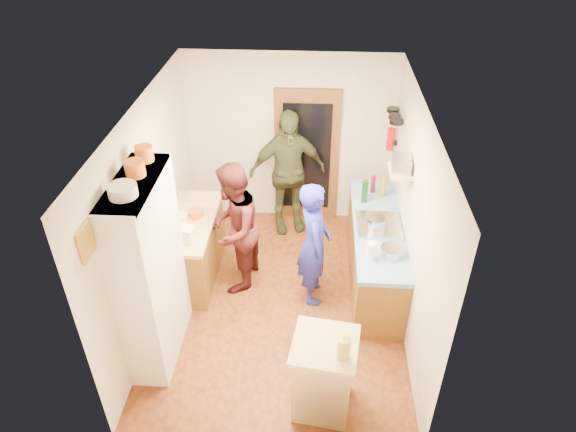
# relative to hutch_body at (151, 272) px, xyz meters

# --- Properties ---
(floor) EXTENTS (3.00, 4.00, 0.02)m
(floor) POSITION_rel_hutch_body_xyz_m (1.30, 0.80, -1.11)
(floor) COLOR brown
(floor) RESTS_ON ground
(ceiling) EXTENTS (3.00, 4.00, 0.02)m
(ceiling) POSITION_rel_hutch_body_xyz_m (1.30, 0.80, 1.51)
(ceiling) COLOR silver
(ceiling) RESTS_ON ground
(wall_back) EXTENTS (3.00, 0.02, 2.60)m
(wall_back) POSITION_rel_hutch_body_xyz_m (1.30, 2.81, 0.20)
(wall_back) COLOR beige
(wall_back) RESTS_ON ground
(wall_front) EXTENTS (3.00, 0.02, 2.60)m
(wall_front) POSITION_rel_hutch_body_xyz_m (1.30, -1.21, 0.20)
(wall_front) COLOR beige
(wall_front) RESTS_ON ground
(wall_left) EXTENTS (0.02, 4.00, 2.60)m
(wall_left) POSITION_rel_hutch_body_xyz_m (-0.21, 0.80, 0.20)
(wall_left) COLOR beige
(wall_left) RESTS_ON ground
(wall_right) EXTENTS (0.02, 4.00, 2.60)m
(wall_right) POSITION_rel_hutch_body_xyz_m (2.81, 0.80, 0.20)
(wall_right) COLOR beige
(wall_right) RESTS_ON ground
(door_frame) EXTENTS (0.95, 0.06, 2.10)m
(door_frame) POSITION_rel_hutch_body_xyz_m (1.55, 2.77, -0.05)
(door_frame) COLOR brown
(door_frame) RESTS_ON ground
(door_glass) EXTENTS (0.70, 0.02, 1.70)m
(door_glass) POSITION_rel_hutch_body_xyz_m (1.55, 2.74, -0.05)
(door_glass) COLOR black
(door_glass) RESTS_ON door_frame
(hutch_body) EXTENTS (0.40, 1.20, 2.20)m
(hutch_body) POSITION_rel_hutch_body_xyz_m (0.00, 0.00, 0.00)
(hutch_body) COLOR silver
(hutch_body) RESTS_ON ground
(hutch_top_shelf) EXTENTS (0.40, 1.14, 0.04)m
(hutch_top_shelf) POSITION_rel_hutch_body_xyz_m (0.00, 0.00, 1.08)
(hutch_top_shelf) COLOR silver
(hutch_top_shelf) RESTS_ON hutch_body
(plate_stack) EXTENTS (0.26, 0.26, 0.11)m
(plate_stack) POSITION_rel_hutch_body_xyz_m (0.00, -0.26, 1.15)
(plate_stack) COLOR white
(plate_stack) RESTS_ON hutch_top_shelf
(orange_pot_a) EXTENTS (0.19, 0.19, 0.15)m
(orange_pot_a) POSITION_rel_hutch_body_xyz_m (0.00, 0.10, 1.18)
(orange_pot_a) COLOR orange
(orange_pot_a) RESTS_ON hutch_top_shelf
(orange_pot_b) EXTENTS (0.18, 0.18, 0.16)m
(orange_pot_b) POSITION_rel_hutch_body_xyz_m (0.00, 0.40, 1.18)
(orange_pot_b) COLOR orange
(orange_pot_b) RESTS_ON hutch_top_shelf
(left_counter_base) EXTENTS (0.60, 1.40, 0.85)m
(left_counter_base) POSITION_rel_hutch_body_xyz_m (0.10, 1.25, -0.68)
(left_counter_base) COLOR brown
(left_counter_base) RESTS_ON ground
(left_counter_top) EXTENTS (0.64, 1.44, 0.05)m
(left_counter_top) POSITION_rel_hutch_body_xyz_m (0.10, 1.25, -0.23)
(left_counter_top) COLOR tan
(left_counter_top) RESTS_ON left_counter_base
(toaster) EXTENTS (0.28, 0.21, 0.19)m
(toaster) POSITION_rel_hutch_body_xyz_m (0.15, 0.82, -0.10)
(toaster) COLOR white
(toaster) RESTS_ON left_counter_top
(kettle) EXTENTS (0.14, 0.14, 0.16)m
(kettle) POSITION_rel_hutch_body_xyz_m (0.05, 1.14, -0.12)
(kettle) COLOR white
(kettle) RESTS_ON left_counter_top
(orange_bowl) EXTENTS (0.21, 0.21, 0.09)m
(orange_bowl) POSITION_rel_hutch_body_xyz_m (0.18, 1.34, -0.16)
(orange_bowl) COLOR orange
(orange_bowl) RESTS_ON left_counter_top
(chopping_board) EXTENTS (0.32, 0.24, 0.02)m
(chopping_board) POSITION_rel_hutch_body_xyz_m (0.12, 1.80, -0.19)
(chopping_board) COLOR tan
(chopping_board) RESTS_ON left_counter_top
(right_counter_base) EXTENTS (0.60, 2.20, 0.84)m
(right_counter_base) POSITION_rel_hutch_body_xyz_m (2.50, 1.30, -0.68)
(right_counter_base) COLOR brown
(right_counter_base) RESTS_ON ground
(right_counter_top) EXTENTS (0.62, 2.22, 0.06)m
(right_counter_top) POSITION_rel_hutch_body_xyz_m (2.50, 1.30, -0.23)
(right_counter_top) COLOR #0350BD
(right_counter_top) RESTS_ON right_counter_base
(hob) EXTENTS (0.55, 0.58, 0.04)m
(hob) POSITION_rel_hutch_body_xyz_m (2.50, 1.26, -0.18)
(hob) COLOR silver
(hob) RESTS_ON right_counter_top
(pot_on_hob) EXTENTS (0.21, 0.21, 0.14)m
(pot_on_hob) POSITION_rel_hutch_body_xyz_m (2.45, 1.17, -0.09)
(pot_on_hob) COLOR silver
(pot_on_hob) RESTS_ON hob
(bottle_a) EXTENTS (0.09, 0.09, 0.32)m
(bottle_a) POSITION_rel_hutch_body_xyz_m (2.35, 1.82, -0.04)
(bottle_a) COLOR #143F14
(bottle_a) RESTS_ON right_counter_top
(bottle_b) EXTENTS (0.07, 0.07, 0.25)m
(bottle_b) POSITION_rel_hutch_body_xyz_m (2.48, 2.08, -0.08)
(bottle_b) COLOR #591419
(bottle_b) RESTS_ON right_counter_top
(bottle_c) EXTENTS (0.09, 0.09, 0.31)m
(bottle_c) POSITION_rel_hutch_body_xyz_m (2.61, 1.98, -0.04)
(bottle_c) COLOR olive
(bottle_c) RESTS_ON right_counter_top
(paper_towel) EXTENTS (0.13, 0.13, 0.22)m
(paper_towel) POSITION_rel_hutch_body_xyz_m (2.35, 0.60, -0.09)
(paper_towel) COLOR white
(paper_towel) RESTS_ON right_counter_top
(mixing_bowl) EXTENTS (0.28, 0.28, 0.10)m
(mixing_bowl) POSITION_rel_hutch_body_xyz_m (2.60, 0.70, -0.15)
(mixing_bowl) COLOR silver
(mixing_bowl) RESTS_ON right_counter_top
(island_base) EXTENTS (0.62, 0.62, 0.86)m
(island_base) POSITION_rel_hutch_body_xyz_m (1.84, -0.70, -0.67)
(island_base) COLOR tan
(island_base) RESTS_ON ground
(island_top) EXTENTS (0.70, 0.70, 0.05)m
(island_top) POSITION_rel_hutch_body_xyz_m (1.84, -0.70, -0.22)
(island_top) COLOR tan
(island_top) RESTS_ON island_base
(cutting_board) EXTENTS (0.38, 0.33, 0.02)m
(cutting_board) POSITION_rel_hutch_body_xyz_m (1.80, -0.64, -0.21)
(cutting_board) COLOR white
(cutting_board) RESTS_ON island_top
(oil_jar) EXTENTS (0.13, 0.13, 0.23)m
(oil_jar) POSITION_rel_hutch_body_xyz_m (2.00, -0.84, -0.08)
(oil_jar) COLOR #AD9E2D
(oil_jar) RESTS_ON island_top
(pan_rail) EXTENTS (0.02, 0.65, 0.02)m
(pan_rail) POSITION_rel_hutch_body_xyz_m (2.76, 2.33, 0.95)
(pan_rail) COLOR silver
(pan_rail) RESTS_ON wall_right
(pan_hang_a) EXTENTS (0.18, 0.18, 0.05)m
(pan_hang_a) POSITION_rel_hutch_body_xyz_m (2.70, 2.15, 0.82)
(pan_hang_a) COLOR black
(pan_hang_a) RESTS_ON pan_rail
(pan_hang_b) EXTENTS (0.16, 0.16, 0.05)m
(pan_hang_b) POSITION_rel_hutch_body_xyz_m (2.70, 2.35, 0.80)
(pan_hang_b) COLOR black
(pan_hang_b) RESTS_ON pan_rail
(pan_hang_c) EXTENTS (0.17, 0.17, 0.05)m
(pan_hang_c) POSITION_rel_hutch_body_xyz_m (2.70, 2.55, 0.81)
(pan_hang_c) COLOR black
(pan_hang_c) RESTS_ON pan_rail
(wall_shelf) EXTENTS (0.26, 0.42, 0.03)m
(wall_shelf) POSITION_rel_hutch_body_xyz_m (2.67, 1.25, 0.60)
(wall_shelf) COLOR tan
(wall_shelf) RESTS_ON wall_right
(radio) EXTENTS (0.25, 0.32, 0.15)m
(radio) POSITION_rel_hutch_body_xyz_m (2.67, 1.25, 0.69)
(radio) COLOR silver
(radio) RESTS_ON wall_shelf
(ext_bracket) EXTENTS (0.06, 0.10, 0.04)m
(ext_bracket) POSITION_rel_hutch_body_xyz_m (2.77, 2.50, 0.35)
(ext_bracket) COLOR black
(ext_bracket) RESTS_ON wall_right
(fire_extinguisher) EXTENTS (0.11, 0.11, 0.32)m
(fire_extinguisher) POSITION_rel_hutch_body_xyz_m (2.71, 2.50, 0.40)
(fire_extinguisher) COLOR red
(fire_extinguisher) RESTS_ON wall_right
(picture_frame) EXTENTS (0.03, 0.25, 0.30)m
(picture_frame) POSITION_rel_hutch_body_xyz_m (-0.18, -0.75, 0.95)
(picture_frame) COLOR gold
(picture_frame) RESTS_ON wall_left
(person_hob) EXTENTS (0.47, 0.65, 1.66)m
(person_hob) POSITION_rel_hutch_body_xyz_m (1.73, 0.92, -0.27)
(person_hob) COLOR #2227A6
(person_hob) RESTS_ON ground
(person_left) EXTENTS (0.79, 0.95, 1.76)m
(person_left) POSITION_rel_hutch_body_xyz_m (0.73, 1.16, -0.22)
(person_left) COLOR #421717
(person_left) RESTS_ON ground
(person_back) EXTENTS (1.21, 0.77, 1.91)m
(person_back) POSITION_rel_hutch_body_xyz_m (1.30, 2.45, -0.14)
(person_back) COLOR #363C24
(person_back) RESTS_ON ground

